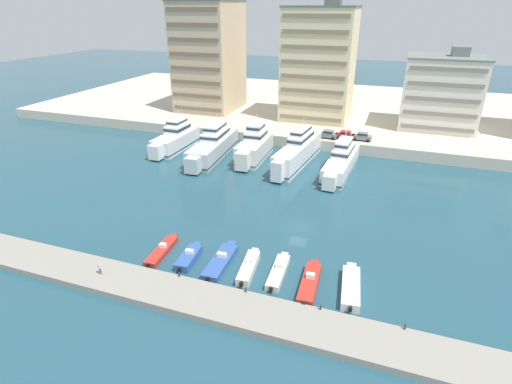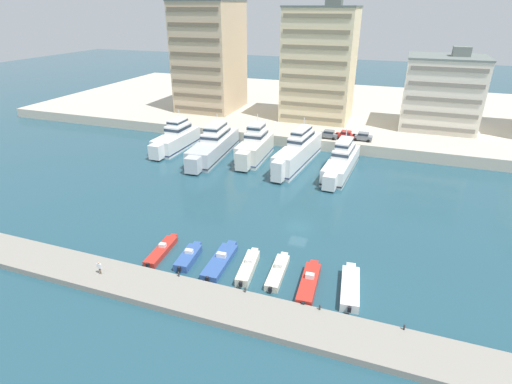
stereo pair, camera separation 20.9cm
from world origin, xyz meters
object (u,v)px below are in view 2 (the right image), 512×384
at_px(motorboat_cream_center_left, 248,267).
at_px(car_grey_far_left, 328,134).
at_px(motorboat_red_far_left, 162,250).
at_px(motorboat_white_mid_right, 350,287).
at_px(motorboat_cream_center, 278,272).
at_px(car_grey_mid_left, 363,136).
at_px(yacht_white_center_left, 298,151).
at_px(motorboat_blue_mid_left, 221,260).
at_px(yacht_white_center, 341,161).
at_px(motorboat_red_center_right, 309,283).
at_px(yacht_ivory_mid_left, 255,147).
at_px(pedestrian_near_edge, 99,267).
at_px(motorboat_blue_left, 189,257).
at_px(car_red_left, 346,135).
at_px(yacht_white_far_left, 176,138).
at_px(yacht_silver_left, 214,145).

height_order(motorboat_cream_center_left, car_grey_far_left, car_grey_far_left).
height_order(motorboat_red_far_left, motorboat_white_mid_right, motorboat_red_far_left).
height_order(motorboat_cream_center, car_grey_mid_left, car_grey_mid_left).
relative_size(yacht_white_center_left, motorboat_blue_mid_left, 2.58).
relative_size(yacht_white_center_left, yacht_white_center, 1.12).
xyz_separation_m(motorboat_blue_mid_left, motorboat_red_center_right, (11.21, -0.81, 0.14)).
bearing_deg(yacht_ivory_mid_left, car_grey_far_left, 42.04).
height_order(motorboat_cream_center, pedestrian_near_edge, pedestrian_near_edge).
distance_m(yacht_white_center, motorboat_cream_center_left, 35.58).
xyz_separation_m(motorboat_red_center_right, pedestrian_near_edge, (-22.83, -6.76, 1.20)).
distance_m(yacht_ivory_mid_left, motorboat_red_far_left, 36.29).
bearing_deg(motorboat_blue_left, car_red_left, 76.37).
height_order(motorboat_blue_mid_left, car_grey_mid_left, car_grey_mid_left).
bearing_deg(motorboat_cream_center, pedestrian_near_edge, -157.75).
bearing_deg(car_grey_mid_left, motorboat_red_center_right, -90.38).
bearing_deg(yacht_white_center_left, car_grey_far_left, 71.19).
distance_m(yacht_white_far_left, pedestrian_near_edge, 46.30).
bearing_deg(yacht_ivory_mid_left, motorboat_white_mid_right, -55.86).
relative_size(yacht_white_center, motorboat_red_center_right, 2.43).
bearing_deg(yacht_silver_left, car_red_left, 27.51).
xyz_separation_m(motorboat_blue_left, car_grey_mid_left, (15.48, 48.95, 2.85)).
xyz_separation_m(yacht_white_center_left, motorboat_red_far_left, (-8.47, -36.51, -2.28)).
bearing_deg(pedestrian_near_edge, yacht_silver_left, 97.67).
bearing_deg(motorboat_cream_center_left, yacht_white_center, 81.21).
relative_size(motorboat_cream_center, car_grey_mid_left, 1.80).
height_order(yacht_white_far_left, motorboat_blue_left, yacht_white_far_left).
bearing_deg(car_red_left, motorboat_red_far_left, -108.12).
bearing_deg(car_red_left, motorboat_blue_left, -103.63).
bearing_deg(pedestrian_near_edge, motorboat_blue_left, 41.44).
height_order(motorboat_blue_mid_left, car_grey_far_left, car_grey_far_left).
height_order(yacht_ivory_mid_left, motorboat_cream_center_left, yacht_ivory_mid_left).
relative_size(yacht_white_center, motorboat_blue_left, 3.26).
height_order(yacht_silver_left, motorboat_red_far_left, yacht_silver_left).
distance_m(yacht_white_center_left, car_grey_mid_left, 16.45).
bearing_deg(motorboat_blue_left, motorboat_white_mid_right, 2.38).
xyz_separation_m(yacht_silver_left, car_red_left, (25.24, 13.14, 1.02)).
bearing_deg(motorboat_white_mid_right, car_grey_far_left, 103.46).
xyz_separation_m(motorboat_red_far_left, car_red_left, (15.88, 48.54, 2.98)).
relative_size(motorboat_red_far_left, motorboat_red_center_right, 0.92).
relative_size(yacht_silver_left, motorboat_white_mid_right, 2.76).
relative_size(motorboat_cream_center_left, motorboat_cream_center, 0.96).
distance_m(motorboat_blue_mid_left, car_grey_mid_left, 49.61).
relative_size(yacht_white_far_left, car_grey_mid_left, 4.01).
height_order(motorboat_red_far_left, motorboat_cream_center_left, motorboat_cream_center_left).
height_order(yacht_white_far_left, motorboat_red_center_right, yacht_white_far_left).
distance_m(yacht_silver_left, motorboat_cream_center_left, 41.12).
distance_m(motorboat_cream_center, motorboat_white_mid_right, 8.38).
relative_size(motorboat_blue_left, motorboat_blue_mid_left, 0.71).
relative_size(yacht_ivory_mid_left, motorboat_blue_left, 2.56).
distance_m(motorboat_red_center_right, car_red_left, 49.03).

